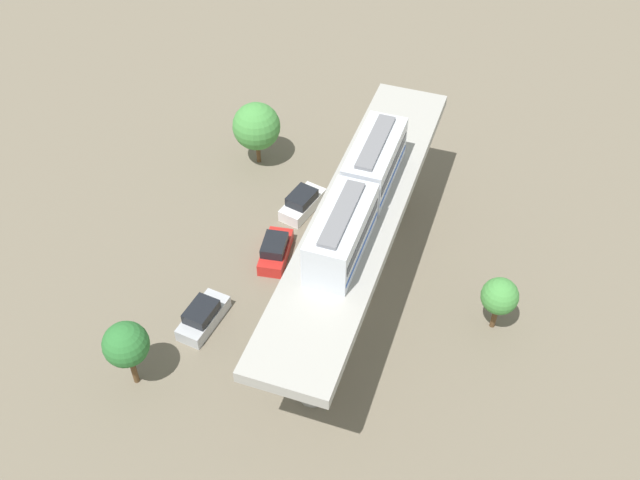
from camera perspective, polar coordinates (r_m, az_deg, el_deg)
The scene contains 9 objects.
ground_plane at distance 52.20m, azimuth 2.79°, elevation -3.88°, with size 120.00×120.00×0.00m, color #706654.
viaduct at distance 47.90m, azimuth 3.04°, elevation 0.74°, with size 5.20×28.00×7.85m.
train at distance 45.13m, azimuth 3.01°, elevation 3.44°, with size 2.64×13.55×3.24m.
parked_car_red at distance 53.84m, azimuth -3.48°, elevation -0.79°, with size 2.40×4.42×1.76m.
parked_car_silver at distance 50.27m, azimuth -9.04°, elevation -5.86°, with size 2.28×4.38×1.76m.
parked_car_white at distance 57.43m, azimuth -1.36°, elevation 2.90°, with size 2.68×4.49×1.76m.
tree_near_viaduct at distance 45.93m, azimuth -14.78°, elevation -7.84°, with size 2.84×2.84×5.24m.
tree_mid_lot at distance 49.17m, azimuth 13.73°, elevation -4.27°, with size 2.47×2.47×4.30m.
tree_far_corner at distance 60.47m, azimuth -4.94°, elevation 8.75°, with size 3.90×3.90×5.57m.
Camera 1 is at (-8.69, 33.06, 39.45)m, focal length 41.37 mm.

